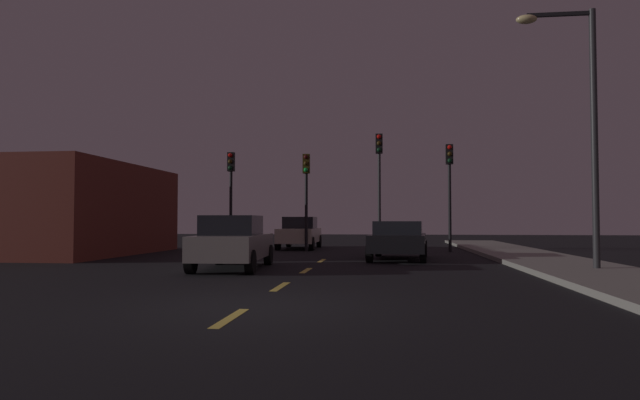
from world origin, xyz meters
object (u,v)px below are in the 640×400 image
Objects in this scene: car_stopped_ahead at (399,239)px; car_oncoming_far at (300,233)px; traffic_signal_center_left at (306,183)px; car_adjacent_lane at (233,242)px; traffic_signal_far_left at (231,181)px; street_lamp_right at (581,113)px; traffic_signal_center_right at (379,170)px; traffic_signal_far_right at (450,176)px.

car_oncoming_far is (-4.78, 7.26, 0.08)m from car_stopped_ahead.
car_oncoming_far is at bearing 123.34° from car_stopped_ahead.
traffic_signal_center_left is at bearing 129.49° from car_stopped_ahead.
car_stopped_ahead is 1.06× the size of car_adjacent_lane.
traffic_signal_far_left is 0.65× the size of street_lamp_right.
traffic_signal_center_right is (6.96, 0.00, 0.48)m from traffic_signal_far_left.
traffic_signal_far_right is 6.16m from car_stopped_ahead.
street_lamp_right reaches higher than car_oncoming_far.
traffic_signal_far_left is at bearing 180.00° from traffic_signal_center_left.
street_lamp_right is at bearing -1.20° from car_adjacent_lane.
street_lamp_right is (5.52, -9.75, 0.57)m from traffic_signal_center_right.
car_stopped_ahead is 8.70m from car_oncoming_far.
traffic_signal_far_left reaches higher than car_oncoming_far.
street_lamp_right reaches higher than traffic_signal_center_right.
traffic_signal_far_right is at bearing -17.51° from car_oncoming_far.
car_oncoming_far is (-0.66, 2.27, -2.37)m from traffic_signal_center_left.
traffic_signal_far_left is 1.07× the size of car_adjacent_lane.
traffic_signal_far_left is at bearing 147.05° from car_stopped_ahead.
car_adjacent_lane is 11.81m from car_oncoming_far.
car_stopped_ahead is 0.64× the size of street_lamp_right.
street_lamp_right is at bearing -51.51° from car_oncoming_far.
street_lamp_right is at bearing -60.48° from traffic_signal_center_right.
street_lamp_right is (4.77, -4.75, 3.58)m from car_stopped_ahead.
car_stopped_ahead is at bearing 42.97° from car_adjacent_lane.
traffic_signal_far_right is (10.11, 0.00, 0.14)m from traffic_signal_far_left.
car_oncoming_far is at bearing 150.68° from traffic_signal_center_right.
traffic_signal_far_left is 15.87m from street_lamp_right.
traffic_signal_center_left is at bearing 132.36° from street_lamp_right.
street_lamp_right is (8.89, -9.75, 1.13)m from traffic_signal_center_left.
traffic_signal_center_left is at bearing -179.99° from traffic_signal_far_right.
traffic_signal_far_left is 1.03× the size of traffic_signal_center_left.
car_stopped_ahead is at bearing -32.95° from traffic_signal_far_left.
car_stopped_ahead is at bearing -50.51° from traffic_signal_center_left.
traffic_signal_far_right is at bearing 0.01° from traffic_signal_center_left.
traffic_signal_far_right reaches higher than car_oncoming_far.
traffic_signal_far_right is at bearing 52.67° from car_adjacent_lane.
traffic_signal_center_right reaches higher than car_adjacent_lane.
car_oncoming_far is at bearing 106.27° from traffic_signal_center_left.
traffic_signal_far_right reaches higher than traffic_signal_far_left.
traffic_signal_far_left is 3.59m from traffic_signal_center_left.
car_oncoming_far is at bearing 162.49° from traffic_signal_far_right.
street_lamp_right reaches higher than traffic_signal_far_right.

